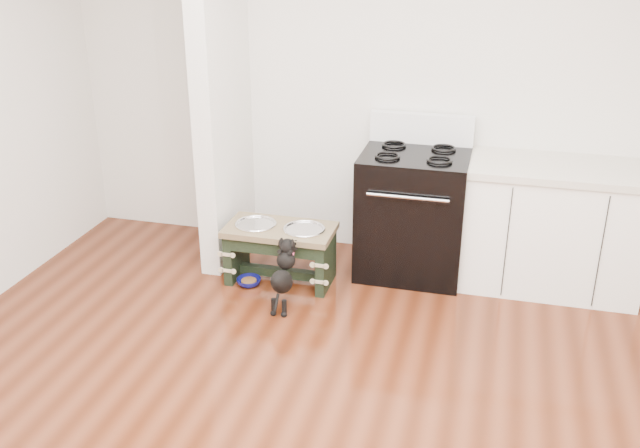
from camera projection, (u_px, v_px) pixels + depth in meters
The scene contains 7 objects.
room_shell at pixel (293, 141), 2.90m from camera, with size 5.00×5.00×5.00m.
partition_wall at pixel (221, 84), 5.15m from camera, with size 0.15×0.80×2.70m, color silver.
oven_range at pixel (413, 211), 5.21m from camera, with size 0.76×0.69×1.14m.
cabinet_run at pixel (552, 227), 5.01m from camera, with size 1.24×0.64×0.91m.
dog_feeder at pixel (280, 243), 5.12m from camera, with size 0.78×0.42×0.44m.
puppy at pixel (283, 273), 4.79m from camera, with size 0.14×0.40×0.47m.
floor_bowl at pixel (249, 282), 5.16m from camera, with size 0.18×0.18×0.05m.
Camera 1 is at (0.82, -2.68, 2.46)m, focal length 40.00 mm.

